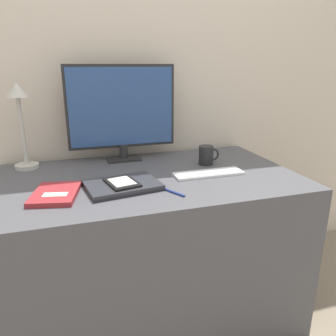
{
  "coord_description": "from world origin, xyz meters",
  "views": [
    {
      "loc": [
        -0.34,
        -1.26,
        1.24
      ],
      "look_at": [
        0.07,
        0.04,
        0.81
      ],
      "focal_mm": 35.0,
      "sensor_mm": 36.0,
      "label": 1
    }
  ],
  "objects_px": {
    "ereader": "(122,182)",
    "notebook": "(56,194)",
    "laptop": "(123,185)",
    "monitor": "(122,110)",
    "coffee_mug": "(207,155)",
    "keyboard": "(209,173)",
    "pen": "(171,191)",
    "desk_lamp": "(20,114)"
  },
  "relations": [
    {
      "from": "notebook",
      "to": "pen",
      "type": "bearing_deg",
      "value": -12.31
    },
    {
      "from": "monitor",
      "to": "desk_lamp",
      "type": "bearing_deg",
      "value": -179.73
    },
    {
      "from": "keyboard",
      "to": "ereader",
      "type": "bearing_deg",
      "value": -171.82
    },
    {
      "from": "keyboard",
      "to": "laptop",
      "type": "xyz_separation_m",
      "value": [
        -0.41,
        -0.05,
        0.0
      ]
    },
    {
      "from": "desk_lamp",
      "to": "notebook",
      "type": "height_order",
      "value": "desk_lamp"
    },
    {
      "from": "laptop",
      "to": "pen",
      "type": "xyz_separation_m",
      "value": [
        0.18,
        -0.11,
        -0.01
      ]
    },
    {
      "from": "laptop",
      "to": "notebook",
      "type": "relative_size",
      "value": 1.25
    },
    {
      "from": "laptop",
      "to": "coffee_mug",
      "type": "relative_size",
      "value": 2.91
    },
    {
      "from": "desk_lamp",
      "to": "pen",
      "type": "bearing_deg",
      "value": -41.91
    },
    {
      "from": "keyboard",
      "to": "coffee_mug",
      "type": "height_order",
      "value": "coffee_mug"
    },
    {
      "from": "desk_lamp",
      "to": "coffee_mug",
      "type": "relative_size",
      "value": 3.72
    },
    {
      "from": "coffee_mug",
      "to": "laptop",
      "type": "bearing_deg",
      "value": -155.94
    },
    {
      "from": "notebook",
      "to": "coffee_mug",
      "type": "xyz_separation_m",
      "value": [
        0.73,
        0.22,
        0.04
      ]
    },
    {
      "from": "ereader",
      "to": "pen",
      "type": "height_order",
      "value": "ereader"
    },
    {
      "from": "monitor",
      "to": "notebook",
      "type": "height_order",
      "value": "monitor"
    },
    {
      "from": "monitor",
      "to": "pen",
      "type": "xyz_separation_m",
      "value": [
        0.1,
        -0.52,
        -0.26
      ]
    },
    {
      "from": "coffee_mug",
      "to": "notebook",
      "type": "bearing_deg",
      "value": -163.31
    },
    {
      "from": "desk_lamp",
      "to": "laptop",
      "type": "bearing_deg",
      "value": -45.75
    },
    {
      "from": "keyboard",
      "to": "pen",
      "type": "height_order",
      "value": "keyboard"
    },
    {
      "from": "laptop",
      "to": "pen",
      "type": "height_order",
      "value": "laptop"
    },
    {
      "from": "desk_lamp",
      "to": "notebook",
      "type": "relative_size",
      "value": 1.59
    },
    {
      "from": "keyboard",
      "to": "ereader",
      "type": "distance_m",
      "value": 0.42
    },
    {
      "from": "coffee_mug",
      "to": "pen",
      "type": "relative_size",
      "value": 0.83
    },
    {
      "from": "ereader",
      "to": "notebook",
      "type": "xyz_separation_m",
      "value": [
        -0.26,
        -0.0,
        -0.02
      ]
    },
    {
      "from": "laptop",
      "to": "notebook",
      "type": "bearing_deg",
      "value": -177.76
    },
    {
      "from": "keyboard",
      "to": "coffee_mug",
      "type": "distance_m",
      "value": 0.18
    },
    {
      "from": "monitor",
      "to": "ereader",
      "type": "height_order",
      "value": "monitor"
    },
    {
      "from": "ereader",
      "to": "notebook",
      "type": "height_order",
      "value": "ereader"
    },
    {
      "from": "monitor",
      "to": "ereader",
      "type": "xyz_separation_m",
      "value": [
        -0.08,
        -0.43,
        -0.24
      ]
    },
    {
      "from": "laptop",
      "to": "coffee_mug",
      "type": "height_order",
      "value": "coffee_mug"
    },
    {
      "from": "ereader",
      "to": "pen",
      "type": "xyz_separation_m",
      "value": [
        0.18,
        -0.1,
        -0.02
      ]
    },
    {
      "from": "ereader",
      "to": "notebook",
      "type": "bearing_deg",
      "value": -179.99
    },
    {
      "from": "notebook",
      "to": "laptop",
      "type": "bearing_deg",
      "value": 2.24
    },
    {
      "from": "ereader",
      "to": "notebook",
      "type": "relative_size",
      "value": 0.69
    },
    {
      "from": "keyboard",
      "to": "ereader",
      "type": "relative_size",
      "value": 1.85
    },
    {
      "from": "keyboard",
      "to": "laptop",
      "type": "distance_m",
      "value": 0.41
    },
    {
      "from": "coffee_mug",
      "to": "desk_lamp",
      "type": "bearing_deg",
      "value": 166.77
    },
    {
      "from": "coffee_mug",
      "to": "monitor",
      "type": "bearing_deg",
      "value": 152.01
    },
    {
      "from": "monitor",
      "to": "coffee_mug",
      "type": "height_order",
      "value": "monitor"
    },
    {
      "from": "monitor",
      "to": "notebook",
      "type": "relative_size",
      "value": 2.17
    },
    {
      "from": "keyboard",
      "to": "notebook",
      "type": "relative_size",
      "value": 1.27
    },
    {
      "from": "monitor",
      "to": "ereader",
      "type": "bearing_deg",
      "value": -100.92
    }
  ]
}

